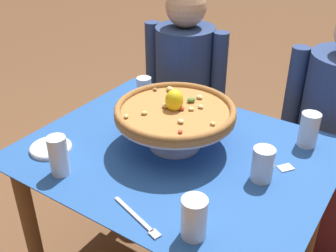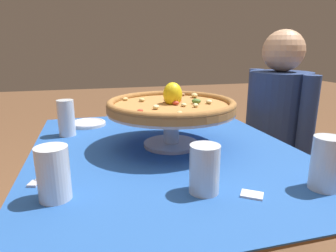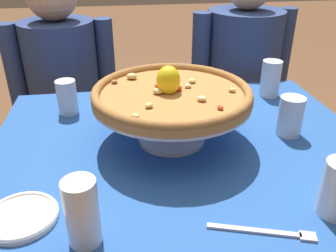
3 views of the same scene
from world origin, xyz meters
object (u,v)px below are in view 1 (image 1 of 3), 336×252
at_px(sugar_packet, 286,168).
at_px(diner_left, 184,97).
at_px(dinner_fork, 139,219).
at_px(diner_right, 333,140).
at_px(pizza_stand, 175,123).
at_px(pizza, 175,110).
at_px(water_glass_front_right, 194,220).
at_px(water_glass_back_left, 144,91).
at_px(water_glass_front_left, 59,158).
at_px(water_glass_side_right, 262,166).
at_px(water_glass_back_right, 308,132).
at_px(side_plate, 51,148).

bearing_deg(sugar_packet, diner_left, 141.98).
relative_size(dinner_fork, diner_right, 0.18).
distance_m(pizza_stand, pizza, 0.05).
distance_m(pizza_stand, dinner_fork, 0.42).
xyz_separation_m(pizza_stand, dinner_fork, (0.13, -0.39, -0.09)).
xyz_separation_m(pizza_stand, water_glass_front_right, (0.29, -0.35, -0.04)).
bearing_deg(diner_left, dinner_fork, -64.65).
distance_m(pizza_stand, water_glass_front_right, 0.46).
bearing_deg(water_glass_front_right, dinner_fork, -167.06).
distance_m(water_glass_back_left, diner_right, 0.90).
bearing_deg(water_glass_front_left, diner_right, 57.03).
bearing_deg(water_glass_side_right, diner_left, 135.84).
xyz_separation_m(pizza, water_glass_back_right, (0.41, 0.27, -0.09)).
bearing_deg(water_glass_side_right, diner_right, 82.17).
xyz_separation_m(water_glass_back_right, diner_right, (0.03, 0.40, -0.23)).
distance_m(water_glass_side_right, sugar_packet, 0.12).
distance_m(water_glass_front_left, dinner_fork, 0.36).
bearing_deg(diner_left, water_glass_back_left, -80.80).
height_order(water_glass_front_left, diner_right, diner_right).
xyz_separation_m(water_glass_front_right, dinner_fork, (-0.16, -0.04, -0.05)).
xyz_separation_m(side_plate, dinner_fork, (0.49, -0.11, -0.01)).
distance_m(water_glass_back_right, side_plate, 0.95).
relative_size(pizza, water_glass_back_right, 3.30).
bearing_deg(water_glass_back_right, pizza_stand, -146.22).
bearing_deg(water_glass_back_left, water_glass_front_right, -44.17).
distance_m(water_glass_back_right, water_glass_front_left, 0.89).
bearing_deg(dinner_fork, side_plate, 167.02).
distance_m(water_glass_back_right, diner_left, 0.93).
xyz_separation_m(water_glass_back_right, dinner_fork, (-0.28, -0.66, -0.05)).
relative_size(water_glass_back_left, water_glass_front_right, 0.90).
bearing_deg(sugar_packet, side_plate, -154.20).
bearing_deg(pizza, diner_left, 119.02).
bearing_deg(dinner_fork, pizza, 108.27).
xyz_separation_m(pizza, side_plate, (-0.36, -0.28, -0.14)).
bearing_deg(water_glass_front_left, water_glass_back_right, 44.96).
relative_size(water_glass_front_right, side_plate, 0.83).
distance_m(water_glass_front_right, side_plate, 0.66).
relative_size(water_glass_front_left, side_plate, 0.92).
distance_m(water_glass_back_left, dinner_fork, 0.76).
relative_size(water_glass_side_right, sugar_packet, 2.35).
height_order(water_glass_back_right, side_plate, water_glass_back_right).
height_order(pizza_stand, diner_right, diner_right).
xyz_separation_m(pizza, sugar_packet, (0.40, 0.08, -0.14)).
bearing_deg(water_glass_front_left, side_plate, 150.00).
xyz_separation_m(pizza_stand, water_glass_side_right, (0.35, -0.02, -0.04)).
distance_m(pizza_stand, water_glass_back_left, 0.39).
relative_size(water_glass_side_right, water_glass_front_left, 0.84).
height_order(water_glass_front_left, diner_left, diner_left).
distance_m(water_glass_back_left, sugar_packet, 0.72).
distance_m(pizza_stand, water_glass_back_right, 0.49).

